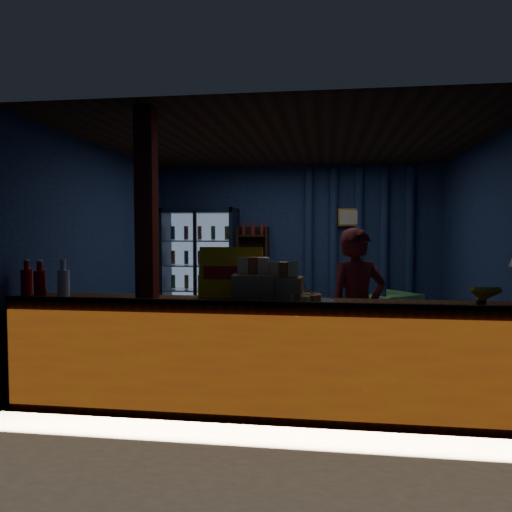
% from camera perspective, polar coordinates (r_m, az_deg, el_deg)
% --- Properties ---
extents(ground, '(4.60, 4.60, 0.00)m').
position_cam_1_polar(ground, '(6.25, 3.38, -11.35)').
color(ground, '#515154').
rests_on(ground, ground).
extents(room_walls, '(4.60, 4.60, 4.60)m').
position_cam_1_polar(room_walls, '(6.05, 3.43, 3.19)').
color(room_walls, navy).
rests_on(room_walls, ground).
extents(counter, '(4.40, 0.57, 0.99)m').
position_cam_1_polar(counter, '(4.29, 1.28, -11.47)').
color(counter, brown).
rests_on(counter, ground).
extents(support_post, '(0.16, 0.16, 2.60)m').
position_cam_1_polar(support_post, '(4.42, -12.34, -0.29)').
color(support_post, maroon).
rests_on(support_post, ground).
extents(beverage_cooler, '(1.20, 0.62, 1.90)m').
position_cam_1_polar(beverage_cooler, '(8.23, -6.31, -1.30)').
color(beverage_cooler, black).
rests_on(beverage_cooler, ground).
extents(bottle_shelf, '(0.50, 0.28, 1.60)m').
position_cam_1_polar(bottle_shelf, '(8.21, -0.31, -2.26)').
color(bottle_shelf, '#342210').
rests_on(bottle_shelf, ground).
extents(curtain_folds, '(1.74, 0.14, 2.50)m').
position_cam_1_polar(curtain_folds, '(8.19, 11.63, 1.20)').
color(curtain_folds, navy).
rests_on(curtain_folds, room_walls).
extents(framed_picture, '(0.36, 0.04, 0.28)m').
position_cam_1_polar(framed_picture, '(8.14, 10.62, 4.37)').
color(framed_picture, gold).
rests_on(framed_picture, room_walls).
extents(shopkeeper, '(0.67, 0.57, 1.57)m').
position_cam_1_polar(shopkeeper, '(4.85, 11.51, -6.13)').
color(shopkeeper, maroon).
rests_on(shopkeeper, ground).
extents(green_chair, '(1.00, 1.01, 0.66)m').
position_cam_1_polar(green_chair, '(7.51, 14.83, -6.44)').
color(green_chair, '#61C060').
rests_on(green_chair, ground).
extents(side_table, '(0.64, 0.50, 0.66)m').
position_cam_1_polar(side_table, '(7.52, 5.77, -6.75)').
color(side_table, '#342210').
rests_on(side_table, ground).
extents(yellow_sign, '(0.56, 0.12, 0.45)m').
position_cam_1_polar(yellow_sign, '(4.37, -2.95, -1.91)').
color(yellow_sign, gold).
rests_on(yellow_sign, counter).
extents(soda_bottles, '(0.45, 0.18, 0.34)m').
position_cam_1_polar(soda_bottles, '(4.79, -23.13, -2.77)').
color(soda_bottles, '#AD0B0D').
rests_on(soda_bottles, counter).
extents(snack_box_left, '(0.37, 0.31, 0.37)m').
position_cam_1_polar(snack_box_left, '(4.22, -0.30, -3.37)').
color(snack_box_left, olive).
rests_on(snack_box_left, counter).
extents(snack_box_centre, '(0.33, 0.28, 0.33)m').
position_cam_1_polar(snack_box_centre, '(4.21, 3.23, -3.56)').
color(snack_box_centre, olive).
rests_on(snack_box_centre, counter).
extents(pastry_tray, '(0.46, 0.46, 0.07)m').
position_cam_1_polar(pastry_tray, '(4.11, 5.82, -5.03)').
color(pastry_tray, silver).
rests_on(pastry_tray, counter).
extents(banana_bunches, '(0.55, 0.32, 0.18)m').
position_cam_1_polar(banana_bunches, '(4.30, 26.57, -4.07)').
color(banana_bunches, gold).
rests_on(banana_bunches, counter).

